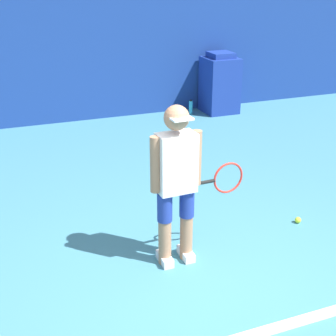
% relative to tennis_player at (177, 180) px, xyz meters
% --- Properties ---
extents(ground_plane, '(24.00, 24.00, 0.00)m').
position_rel_tennis_player_xyz_m(ground_plane, '(0.09, -0.77, -0.84)').
color(ground_plane, teal).
extents(back_wall, '(24.00, 0.10, 3.06)m').
position_rel_tennis_player_xyz_m(back_wall, '(0.09, 4.83, 0.70)').
color(back_wall, navy).
rests_on(back_wall, ground_plane).
extents(tennis_player, '(0.93, 0.29, 1.52)m').
position_rel_tennis_player_xyz_m(tennis_player, '(0.00, 0.00, 0.00)').
color(tennis_player, '#A37556').
rests_on(tennis_player, ground_plane).
extents(tennis_ball, '(0.07, 0.07, 0.07)m').
position_rel_tennis_player_xyz_m(tennis_ball, '(1.50, 0.18, -0.80)').
color(tennis_ball, '#D1E533').
rests_on(tennis_ball, ground_plane).
extents(covered_chair, '(0.61, 0.63, 1.14)m').
position_rel_tennis_player_xyz_m(covered_chair, '(2.66, 4.41, -0.29)').
color(covered_chair, navy).
rests_on(covered_chair, ground_plane).
extents(water_bottle, '(0.07, 0.07, 0.28)m').
position_rel_tennis_player_xyz_m(water_bottle, '(2.08, 4.45, -0.71)').
color(water_bottle, '#33ADD6').
rests_on(water_bottle, ground_plane).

